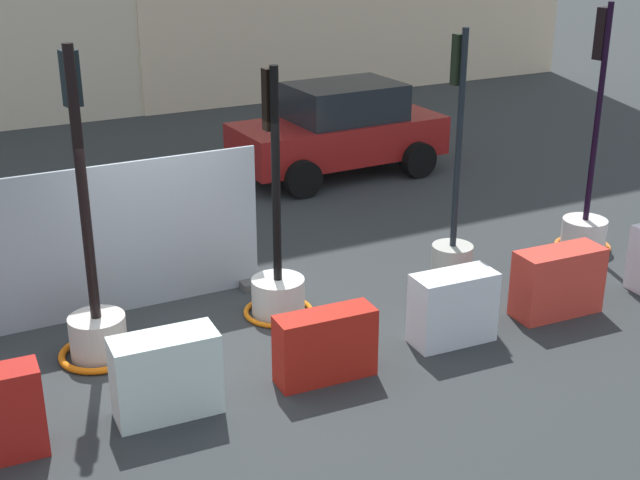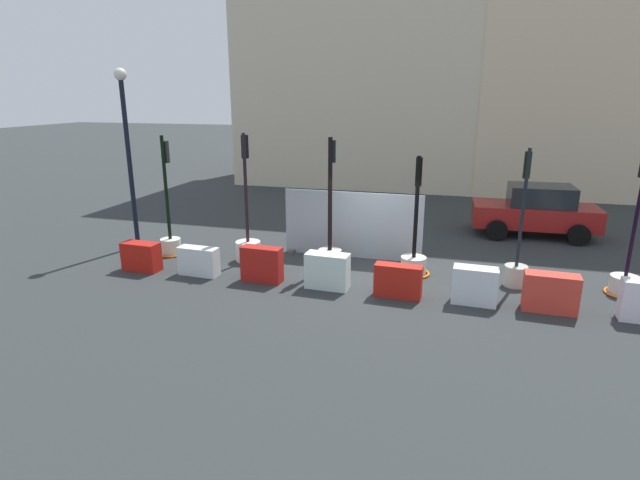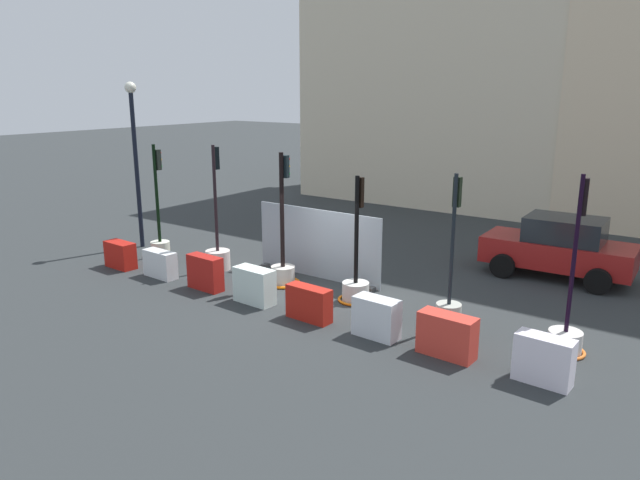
{
  "view_description": "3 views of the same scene",
  "coord_description": "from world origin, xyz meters",
  "px_view_note": "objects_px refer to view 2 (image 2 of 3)",
  "views": [
    {
      "loc": [
        -2.99,
        -8.86,
        4.96
      ],
      "look_at": [
        1.7,
        0.26,
        0.91
      ],
      "focal_mm": 48.77,
      "sensor_mm": 36.0,
      "label": 1
    },
    {
      "loc": [
        2.13,
        -12.75,
        4.7
      ],
      "look_at": [
        -1.37,
        -0.17,
        0.89
      ],
      "focal_mm": 28.36,
      "sensor_mm": 36.0,
      "label": 2
    },
    {
      "loc": [
        8.58,
        -11.65,
        5.21
      ],
      "look_at": [
        -0.37,
        0.79,
        1.25
      ],
      "focal_mm": 33.17,
      "sensor_mm": 36.0,
      "label": 3
    }
  ],
  "objects_px": {
    "traffic_light_0": "(170,234)",
    "construction_barrier_2": "(262,264)",
    "traffic_light_5": "(626,273)",
    "construction_barrier_6": "(551,293)",
    "construction_barrier_1": "(199,261)",
    "traffic_light_2": "(330,247)",
    "traffic_light_3": "(414,256)",
    "construction_barrier_0": "(141,257)",
    "traffic_light_1": "(248,241)",
    "traffic_light_4": "(517,261)",
    "street_lamp_post": "(127,139)",
    "construction_barrier_3": "(327,271)",
    "construction_barrier_4": "(398,281)",
    "construction_barrier_5": "(475,286)",
    "car_red_compact": "(536,211)"
  },
  "relations": [
    {
      "from": "traffic_light_0",
      "to": "construction_barrier_2",
      "type": "xyz_separation_m",
      "value": [
        3.52,
        -1.41,
        -0.18
      ]
    },
    {
      "from": "traffic_light_5",
      "to": "construction_barrier_6",
      "type": "bearing_deg",
      "value": -140.92
    },
    {
      "from": "traffic_light_5",
      "to": "construction_barrier_1",
      "type": "xyz_separation_m",
      "value": [
        -10.57,
        -1.52,
        -0.17
      ]
    },
    {
      "from": "traffic_light_2",
      "to": "traffic_light_3",
      "type": "xyz_separation_m",
      "value": [
        2.3,
        0.05,
        -0.08
      ]
    },
    {
      "from": "traffic_light_2",
      "to": "construction_barrier_0",
      "type": "bearing_deg",
      "value": -161.65
    },
    {
      "from": "traffic_light_1",
      "to": "traffic_light_2",
      "type": "distance_m",
      "value": 2.44
    },
    {
      "from": "traffic_light_1",
      "to": "traffic_light_2",
      "type": "height_order",
      "value": "traffic_light_1"
    },
    {
      "from": "traffic_light_1",
      "to": "construction_barrier_6",
      "type": "xyz_separation_m",
      "value": [
        7.9,
        -1.5,
        -0.14
      ]
    },
    {
      "from": "traffic_light_4",
      "to": "street_lamp_post",
      "type": "height_order",
      "value": "street_lamp_post"
    },
    {
      "from": "traffic_light_0",
      "to": "construction_barrier_3",
      "type": "height_order",
      "value": "traffic_light_0"
    },
    {
      "from": "construction_barrier_0",
      "to": "construction_barrier_3",
      "type": "xyz_separation_m",
      "value": [
        5.25,
        0.1,
        0.05
      ]
    },
    {
      "from": "construction_barrier_4",
      "to": "street_lamp_post",
      "type": "distance_m",
      "value": 9.2
    },
    {
      "from": "construction_barrier_1",
      "to": "construction_barrier_4",
      "type": "distance_m",
      "value": 5.32
    },
    {
      "from": "traffic_light_2",
      "to": "construction_barrier_5",
      "type": "bearing_deg",
      "value": -22.08
    },
    {
      "from": "traffic_light_2",
      "to": "car_red_compact",
      "type": "distance_m",
      "value": 7.76
    },
    {
      "from": "traffic_light_1",
      "to": "traffic_light_2",
      "type": "bearing_deg",
      "value": 1.17
    },
    {
      "from": "construction_barrier_0",
      "to": "construction_barrier_3",
      "type": "bearing_deg",
      "value": 1.05
    },
    {
      "from": "construction_barrier_2",
      "to": "car_red_compact",
      "type": "height_order",
      "value": "car_red_compact"
    },
    {
      "from": "traffic_light_5",
      "to": "construction_barrier_5",
      "type": "distance_m",
      "value": 3.83
    },
    {
      "from": "traffic_light_0",
      "to": "traffic_light_3",
      "type": "bearing_deg",
      "value": 1.35
    },
    {
      "from": "construction_barrier_0",
      "to": "construction_barrier_1",
      "type": "bearing_deg",
      "value": 2.96
    },
    {
      "from": "construction_barrier_2",
      "to": "traffic_light_3",
      "type": "bearing_deg",
      "value": 23.01
    },
    {
      "from": "traffic_light_4",
      "to": "construction_barrier_5",
      "type": "height_order",
      "value": "traffic_light_4"
    },
    {
      "from": "traffic_light_3",
      "to": "construction_barrier_5",
      "type": "bearing_deg",
      "value": -46.28
    },
    {
      "from": "construction_barrier_0",
      "to": "construction_barrier_2",
      "type": "distance_m",
      "value": 3.5
    },
    {
      "from": "construction_barrier_3",
      "to": "construction_barrier_4",
      "type": "height_order",
      "value": "construction_barrier_3"
    },
    {
      "from": "construction_barrier_4",
      "to": "street_lamp_post",
      "type": "height_order",
      "value": "street_lamp_post"
    },
    {
      "from": "traffic_light_0",
      "to": "construction_barrier_5",
      "type": "distance_m",
      "value": 8.9
    },
    {
      "from": "traffic_light_2",
      "to": "construction_barrier_2",
      "type": "bearing_deg",
      "value": -132.86
    },
    {
      "from": "construction_barrier_2",
      "to": "traffic_light_1",
      "type": "bearing_deg",
      "value": 124.65
    },
    {
      "from": "traffic_light_3",
      "to": "construction_barrier_6",
      "type": "relative_size",
      "value": 2.71
    },
    {
      "from": "traffic_light_3",
      "to": "construction_barrier_4",
      "type": "relative_size",
      "value": 2.8
    },
    {
      "from": "traffic_light_5",
      "to": "construction_barrier_1",
      "type": "bearing_deg",
      "value": -171.81
    },
    {
      "from": "traffic_light_1",
      "to": "traffic_light_4",
      "type": "distance_m",
      "value": 7.31
    },
    {
      "from": "traffic_light_1",
      "to": "car_red_compact",
      "type": "relative_size",
      "value": 0.9
    },
    {
      "from": "traffic_light_0",
      "to": "construction_barrier_6",
      "type": "height_order",
      "value": "traffic_light_0"
    },
    {
      "from": "traffic_light_3",
      "to": "street_lamp_post",
      "type": "xyz_separation_m",
      "value": [
        -8.69,
        0.24,
        2.86
      ]
    },
    {
      "from": "traffic_light_1",
      "to": "construction_barrier_1",
      "type": "relative_size",
      "value": 3.31
    },
    {
      "from": "construction_barrier_3",
      "to": "street_lamp_post",
      "type": "relative_size",
      "value": 0.2
    },
    {
      "from": "construction_barrier_2",
      "to": "street_lamp_post",
      "type": "relative_size",
      "value": 0.2
    },
    {
      "from": "traffic_light_4",
      "to": "construction_barrier_5",
      "type": "xyz_separation_m",
      "value": [
        -1.02,
        -1.46,
        -0.22
      ]
    },
    {
      "from": "traffic_light_3",
      "to": "construction_barrier_3",
      "type": "distance_m",
      "value": 2.53
    },
    {
      "from": "traffic_light_4",
      "to": "construction_barrier_0",
      "type": "relative_size",
      "value": 3.31
    },
    {
      "from": "construction_barrier_4",
      "to": "traffic_light_0",
      "type": "bearing_deg",
      "value": 167.79
    },
    {
      "from": "construction_barrier_5",
      "to": "traffic_light_3",
      "type": "bearing_deg",
      "value": 133.72
    },
    {
      "from": "traffic_light_3",
      "to": "street_lamp_post",
      "type": "bearing_deg",
      "value": 178.42
    },
    {
      "from": "traffic_light_3",
      "to": "car_red_compact",
      "type": "xyz_separation_m",
      "value": [
        3.59,
        4.98,
        0.35
      ]
    },
    {
      "from": "traffic_light_0",
      "to": "traffic_light_1",
      "type": "distance_m",
      "value": 2.5
    },
    {
      "from": "traffic_light_0",
      "to": "traffic_light_1",
      "type": "height_order",
      "value": "traffic_light_1"
    },
    {
      "from": "traffic_light_2",
      "to": "traffic_light_4",
      "type": "distance_m",
      "value": 4.87
    }
  ]
}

